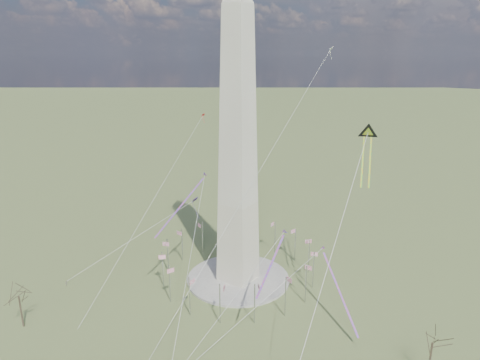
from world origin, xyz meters
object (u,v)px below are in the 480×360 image
Objects in this scene: tree_near at (433,340)px; person_west at (66,283)px; washington_monument at (238,147)px; kite_delta_black at (368,136)px.

tree_near is 115.20m from person_west.
washington_monument is 5.43× the size of kite_delta_black.
tree_near is 0.78× the size of kite_delta_black.
kite_delta_black is at bearing -121.32° from person_west.
washington_monument is at bearing -2.37° from kite_delta_black.
person_west is (-46.68, -36.61, -47.12)m from washington_monument.
kite_delta_black is at bearing 139.28° from tree_near.
washington_monument is 75.76m from person_west.
washington_monument is 40.21m from kite_delta_black.
washington_monument is at bearing 169.26° from tree_near.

